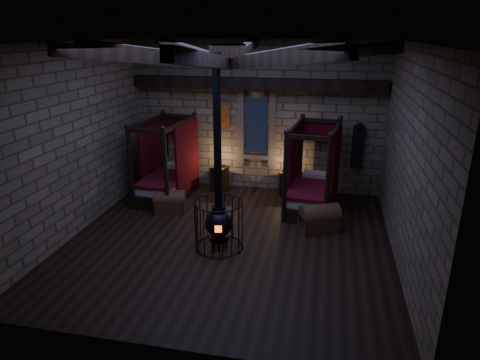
% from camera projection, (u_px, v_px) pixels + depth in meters
% --- Properties ---
extents(room, '(7.02, 7.02, 4.29)m').
position_uv_depth(room, '(229.00, 67.00, 8.34)').
color(room, black).
rests_on(room, ground).
extents(bed_left, '(1.26, 2.15, 2.16)m').
position_uv_depth(bed_left, '(168.00, 178.00, 11.86)').
color(bed_left, black).
rests_on(bed_left, ground).
extents(bed_right, '(1.34, 2.21, 2.20)m').
position_uv_depth(bed_right, '(312.00, 188.00, 11.07)').
color(bed_right, black).
rests_on(bed_right, ground).
extents(trunk_left, '(0.86, 0.65, 0.57)m').
position_uv_depth(trunk_left, '(170.00, 202.00, 10.97)').
color(trunk_left, brown).
rests_on(trunk_left, ground).
extents(trunk_right, '(1.02, 0.87, 0.64)m').
position_uv_depth(trunk_right, '(319.00, 219.00, 9.92)').
color(trunk_right, brown).
rests_on(trunk_right, ground).
extents(nightstand_left, '(0.54, 0.53, 0.89)m').
position_uv_depth(nightstand_left, '(220.00, 178.00, 12.35)').
color(nightstand_left, black).
rests_on(nightstand_left, ground).
extents(nightstand_right, '(0.51, 0.49, 0.75)m').
position_uv_depth(nightstand_right, '(286.00, 183.00, 12.05)').
color(nightstand_right, black).
rests_on(nightstand_right, ground).
extents(stove, '(1.04, 1.04, 4.05)m').
position_uv_depth(stove, '(219.00, 221.00, 8.98)').
color(stove, black).
rests_on(stove, ground).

